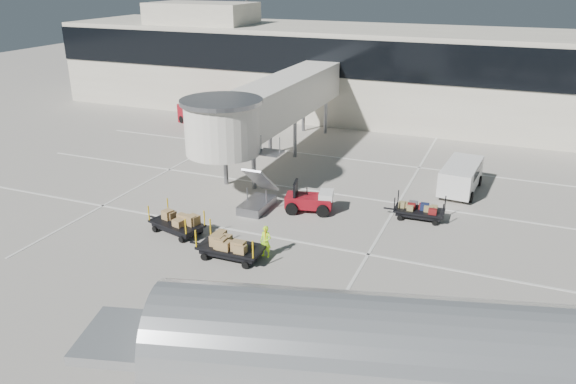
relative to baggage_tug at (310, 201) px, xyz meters
The scene contains 12 objects.
ground 6.16m from the baggage_tug, 104.44° to the right, with size 140.00×140.00×0.00m, color #A5A094.
lane_markings 4.09m from the baggage_tug, 122.88° to the left, with size 40.00×30.00×0.02m.
terminal 24.33m from the baggage_tug, 94.48° to the left, with size 64.00×12.11×15.20m.
jet_bridge 9.14m from the baggage_tug, 130.99° to the left, with size 5.70×20.40×6.03m.
baggage_tug is the anchor object (origin of this frame).
suitcase_cart 6.08m from the baggage_tug, 12.00° to the left, with size 3.36×1.45×1.31m.
box_cart_near 6.98m from the baggage_tug, 103.21° to the right, with size 3.84×1.57×1.50m.
box_cart_far 7.64m from the baggage_tug, 136.17° to the right, with size 3.67×2.15×1.41m.
ground_worker 5.99m from the baggage_tug, 90.63° to the right, with size 0.58×0.38×1.58m, color #AAF71A.
minivan 10.08m from the baggage_tug, 41.00° to the left, with size 2.38×4.85×1.78m.
belt_loader 21.45m from the baggage_tug, 137.56° to the left, with size 4.85×3.33×2.20m.
aircraft 17.25m from the baggage_tug, 57.48° to the right, with size 18.42×7.46×4.69m.
Camera 1 is at (11.59, -21.94, 12.87)m, focal length 35.00 mm.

